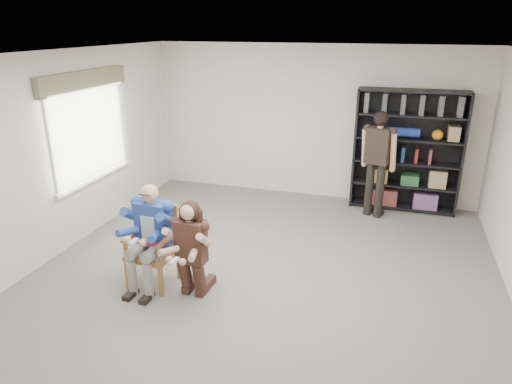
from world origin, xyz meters
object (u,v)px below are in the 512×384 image
(armchair, at_px, (152,247))
(kneeling_woman, at_px, (190,251))
(standing_man, at_px, (377,165))
(bookshelf, at_px, (407,151))
(seated_man, at_px, (151,236))

(armchair, relative_size, kneeling_woman, 0.84)
(standing_man, bearing_deg, kneeling_woman, -101.04)
(bookshelf, bearing_deg, standing_man, -133.03)
(armchair, xyz_separation_m, kneeling_woman, (0.58, -0.12, 0.10))
(seated_man, xyz_separation_m, kneeling_woman, (0.58, -0.12, -0.06))
(seated_man, height_order, standing_man, standing_man)
(armchair, relative_size, seated_man, 0.77)
(armchair, xyz_separation_m, seated_man, (0.00, 0.00, 0.15))
(armchair, distance_m, seated_man, 0.15)
(armchair, xyz_separation_m, standing_man, (2.52, 3.06, 0.39))
(seated_man, height_order, bookshelf, bookshelf)
(seated_man, relative_size, kneeling_woman, 1.09)
(bookshelf, bearing_deg, armchair, -129.93)
(bookshelf, height_order, standing_man, bookshelf)
(kneeling_woman, height_order, bookshelf, bookshelf)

